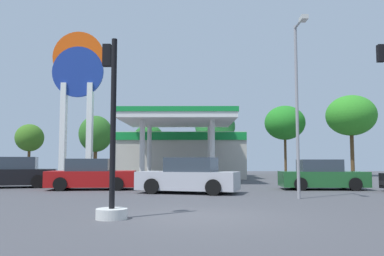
% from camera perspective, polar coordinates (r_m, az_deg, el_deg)
% --- Properties ---
extents(ground_plane, '(90.00, 90.00, 0.00)m').
position_cam_1_polar(ground_plane, '(10.49, 0.97, -12.63)').
color(ground_plane, '#47474C').
rests_on(ground_plane, ground).
extents(gas_station, '(10.15, 14.09, 4.64)m').
position_cam_1_polar(gas_station, '(32.75, -1.51, -3.56)').
color(gas_station, beige).
rests_on(gas_station, ground).
extents(station_pole_sign, '(3.87, 0.56, 11.25)m').
position_cam_1_polar(station_pole_sign, '(31.09, -16.22, 5.87)').
color(station_pole_sign, white).
rests_on(station_pole_sign, ground).
extents(car_0, '(4.46, 2.29, 1.54)m').
position_cam_1_polar(car_0, '(20.54, -14.34, -6.68)').
color(car_0, black).
rests_on(car_0, ground).
extents(car_1, '(4.94, 3.14, 1.65)m').
position_cam_1_polar(car_1, '(23.56, -24.56, -6.02)').
color(car_1, black).
rests_on(car_1, ground).
extents(car_3, '(4.76, 2.98, 1.59)m').
position_cam_1_polar(car_3, '(17.73, -0.48, -7.09)').
color(car_3, black).
rests_on(car_3, ground).
extents(car_4, '(4.26, 2.05, 1.50)m').
position_cam_1_polar(car_4, '(21.01, 18.28, -6.59)').
color(car_4, black).
rests_on(car_4, ground).
extents(traffic_signal_0, '(0.78, 0.78, 4.55)m').
position_cam_1_polar(traffic_signal_0, '(10.10, -11.56, -5.25)').
color(traffic_signal_0, silver).
rests_on(traffic_signal_0, ground).
extents(tree_0, '(2.81, 2.81, 5.15)m').
position_cam_1_polar(tree_0, '(43.08, -22.44, -1.34)').
color(tree_0, brown).
rests_on(tree_0, ground).
extents(tree_1, '(3.20, 3.20, 5.79)m').
position_cam_1_polar(tree_1, '(39.10, -13.76, -0.86)').
color(tree_1, brown).
rests_on(tree_1, ground).
extents(tree_2, '(2.84, 2.84, 5.02)m').
position_cam_1_polar(tree_2, '(39.29, -6.30, -1.23)').
color(tree_2, brown).
rests_on(tree_2, ground).
extents(tree_3, '(3.84, 3.84, 6.42)m').
position_cam_1_polar(tree_3, '(37.85, 3.36, 0.19)').
color(tree_3, brown).
rests_on(tree_3, ground).
extents(tree_4, '(3.95, 3.95, 6.86)m').
position_cam_1_polar(tree_4, '(39.84, 13.27, 0.72)').
color(tree_4, brown).
rests_on(tree_4, ground).
extents(tree_5, '(4.62, 4.62, 7.62)m').
position_cam_1_polar(tree_5, '(40.06, 22.01, 1.67)').
color(tree_5, brown).
rests_on(tree_5, ground).
extents(corner_streetlamp, '(0.24, 1.48, 6.75)m').
position_cam_1_polar(corner_streetlamp, '(15.68, 15.09, 5.07)').
color(corner_streetlamp, gray).
rests_on(corner_streetlamp, ground).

